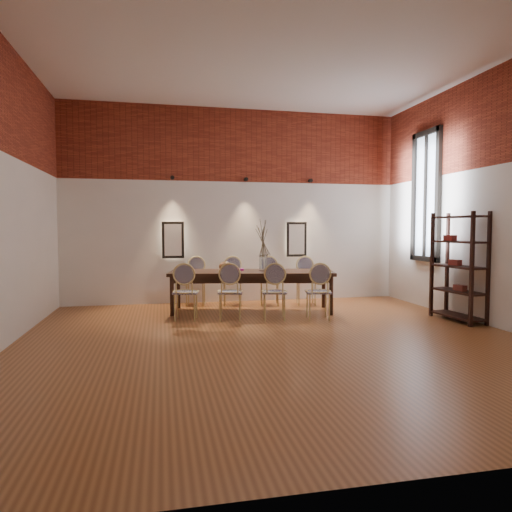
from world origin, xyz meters
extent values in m
cube|color=#99592D|center=(0.00, 0.00, -0.01)|extent=(7.00, 7.00, 0.02)
cube|color=silver|center=(0.00, 0.00, 4.01)|extent=(7.00, 7.00, 0.02)
cube|color=silver|center=(0.00, 3.55, 2.00)|extent=(7.00, 0.10, 4.00)
cube|color=silver|center=(0.00, -3.55, 2.00)|extent=(7.00, 0.10, 4.00)
cube|color=silver|center=(3.55, 0.00, 2.00)|extent=(0.10, 7.00, 4.00)
cube|color=maroon|center=(0.00, 3.48, 3.25)|extent=(7.00, 0.02, 1.50)
cube|color=maroon|center=(3.48, 0.00, 3.25)|extent=(0.02, 7.00, 1.50)
cube|color=#FFEAC6|center=(-1.30, 3.45, 1.30)|extent=(0.36, 0.06, 0.66)
cube|color=#FFEAC6|center=(1.30, 3.45, 1.30)|extent=(0.36, 0.06, 0.66)
cylinder|color=black|center=(-1.30, 3.42, 2.55)|extent=(0.08, 0.10, 0.08)
cylinder|color=black|center=(0.20, 3.42, 2.55)|extent=(0.08, 0.10, 0.08)
cylinder|color=black|center=(1.60, 3.42, 2.55)|extent=(0.08, 0.10, 0.08)
cube|color=silver|center=(3.46, 2.00, 2.15)|extent=(0.02, 0.78, 2.38)
cube|color=black|center=(3.44, 2.00, 2.15)|extent=(0.08, 0.90, 2.50)
cube|color=black|center=(3.44, 2.00, 2.15)|extent=(0.06, 0.06, 2.40)
cube|color=#311A11|center=(0.09, 2.25, 0.38)|extent=(3.09, 1.47, 0.75)
cylinder|color=silver|center=(0.29, 2.22, 0.90)|extent=(0.14, 0.14, 0.30)
ellipsoid|color=brown|center=(-0.39, 2.29, 0.84)|extent=(0.24, 0.24, 0.18)
cube|color=#9A1478|center=(-0.15, 2.45, 0.77)|extent=(0.29, 0.22, 0.03)
camera|label=1|loc=(-1.54, -5.93, 1.53)|focal=32.00mm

